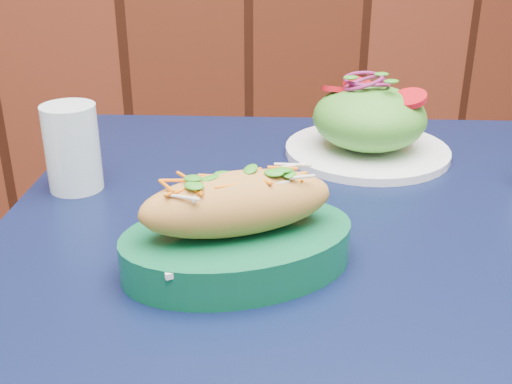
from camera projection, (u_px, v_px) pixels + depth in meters
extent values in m
cube|color=black|center=(335.00, 231.00, 0.77)|extent=(0.98, 0.98, 0.03)
cylinder|color=black|center=(144.00, 319.00, 1.24)|extent=(0.04, 0.04, 0.72)
cylinder|color=black|center=(489.00, 329.00, 1.21)|extent=(0.04, 0.04, 0.72)
cube|color=white|center=(238.00, 234.00, 0.65)|extent=(0.20, 0.14, 0.01)
ellipsoid|color=#DB9345|center=(237.00, 203.00, 0.64)|extent=(0.21, 0.09, 0.06)
cylinder|color=white|center=(367.00, 151.00, 0.96)|extent=(0.24, 0.24, 0.01)
ellipsoid|color=#4C992D|center=(369.00, 118.00, 0.94)|extent=(0.17, 0.17, 0.09)
cylinder|color=#B80D17|center=(410.00, 95.00, 0.90)|extent=(0.05, 0.05, 0.01)
cylinder|color=#B80D17|center=(338.00, 86.00, 0.95)|extent=(0.05, 0.05, 0.01)
cylinder|color=#B80D17|center=(359.00, 82.00, 0.97)|extent=(0.05, 0.05, 0.01)
torus|color=#7E1B54|center=(372.00, 84.00, 0.92)|extent=(0.06, 0.06, 0.01)
torus|color=#7E1B54|center=(372.00, 81.00, 0.92)|extent=(0.06, 0.06, 0.01)
torus|color=#7E1B54|center=(372.00, 78.00, 0.92)|extent=(0.06, 0.06, 0.01)
cylinder|color=silver|center=(72.00, 148.00, 0.83)|extent=(0.07, 0.07, 0.11)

